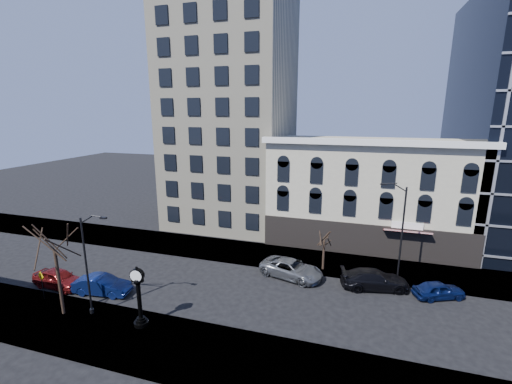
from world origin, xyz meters
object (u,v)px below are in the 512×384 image
(street_clock, at_px, (139,299))
(street_lamp_near, at_px, (90,239))
(warning_sign, at_px, (42,280))
(car_near_b, at_px, (102,285))
(car_near_a, at_px, (59,278))

(street_clock, xyz_separation_m, street_lamp_near, (-3.94, 0.22, 4.05))
(street_lamp_near, height_order, warning_sign, street_lamp_near)
(street_lamp_near, bearing_deg, car_near_b, 121.53)
(street_lamp_near, relative_size, warning_sign, 3.29)
(warning_sign, bearing_deg, car_near_a, 121.70)
(street_clock, relative_size, warning_sign, 1.87)
(car_near_a, xyz_separation_m, car_near_b, (4.50, 0.19, -0.02))
(street_lamp_near, relative_size, car_near_a, 1.69)
(car_near_b, bearing_deg, car_near_a, 85.24)
(car_near_a, bearing_deg, warning_sign, -159.99)
(street_lamp_near, height_order, car_near_b, street_lamp_near)
(street_lamp_near, distance_m, warning_sign, 7.36)
(street_clock, distance_m, car_near_a, 10.88)
(car_near_a, height_order, car_near_b, car_near_a)
(car_near_b, bearing_deg, street_lamp_near, -151.50)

